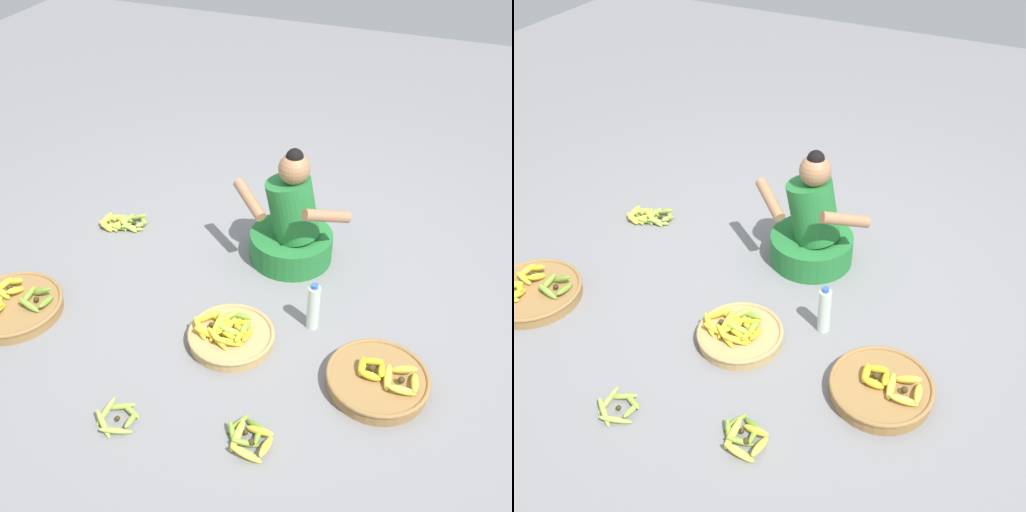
# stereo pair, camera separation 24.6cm
# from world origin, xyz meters

# --- Properties ---
(ground_plane) EXTENTS (10.00, 10.00, 0.00)m
(ground_plane) POSITION_xyz_m (0.00, 0.00, 0.00)
(ground_plane) COLOR slate
(vendor_woman_front) EXTENTS (0.76, 0.52, 0.77)m
(vendor_woman_front) POSITION_xyz_m (0.05, 0.30, 0.24)
(vendor_woman_front) COLOR #237233
(vendor_woman_front) RESTS_ON ground
(banana_basket_mid_right) EXTENTS (0.57, 0.57, 0.15)m
(banana_basket_mid_right) POSITION_xyz_m (-1.27, -0.77, 0.05)
(banana_basket_mid_right) COLOR olive
(banana_basket_mid_right) RESTS_ON ground
(banana_basket_back_left) EXTENTS (0.47, 0.47, 0.15)m
(banana_basket_back_left) POSITION_xyz_m (-0.02, -0.54, 0.05)
(banana_basket_back_left) COLOR tan
(banana_basket_back_left) RESTS_ON ground
(banana_basket_back_right) EXTENTS (0.52, 0.52, 0.15)m
(banana_basket_back_right) POSITION_xyz_m (0.79, -0.56, 0.05)
(banana_basket_back_right) COLOR olive
(banana_basket_back_right) RESTS_ON ground
(loose_bananas_front_center) EXTENTS (0.22, 0.23, 0.09)m
(loose_bananas_front_center) POSITION_xyz_m (-0.31, -1.22, 0.03)
(loose_bananas_front_center) COLOR #9EB747
(loose_bananas_front_center) RESTS_ON ground
(loose_bananas_front_right) EXTENTS (0.24, 0.23, 0.10)m
(loose_bananas_front_right) POSITION_xyz_m (0.32, -1.11, 0.03)
(loose_bananas_front_right) COLOR yellow
(loose_bananas_front_right) RESTS_ON ground
(loose_bananas_front_left) EXTENTS (0.33, 0.25, 0.09)m
(loose_bananas_front_left) POSITION_xyz_m (-1.14, 0.21, 0.03)
(loose_bananas_front_left) COLOR #9EB747
(loose_bananas_front_left) RESTS_ON ground
(water_bottle) EXTENTS (0.07, 0.07, 0.30)m
(water_bottle) POSITION_xyz_m (0.36, -0.26, 0.14)
(water_bottle) COLOR silver
(water_bottle) RESTS_ON ground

